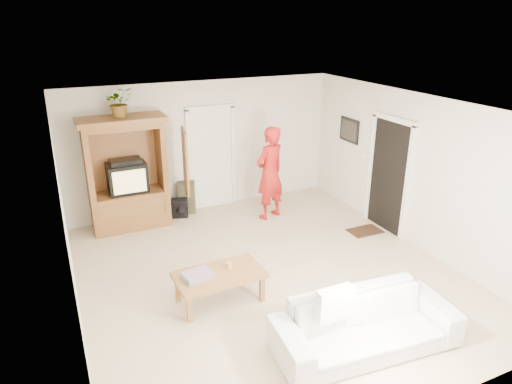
{
  "coord_description": "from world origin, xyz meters",
  "views": [
    {
      "loc": [
        -2.73,
        -5.52,
        3.76
      ],
      "look_at": [
        0.06,
        0.6,
        1.15
      ],
      "focal_mm": 32.0,
      "sensor_mm": 36.0,
      "label": 1
    }
  ],
  "objects_px": {
    "armoire": "(129,181)",
    "coffee_table": "(219,276)",
    "man": "(270,173)",
    "sofa": "(366,324)"
  },
  "relations": [
    {
      "from": "sofa",
      "to": "coffee_table",
      "type": "relative_size",
      "value": 1.79
    },
    {
      "from": "man",
      "to": "coffee_table",
      "type": "relative_size",
      "value": 1.48
    },
    {
      "from": "armoire",
      "to": "coffee_table",
      "type": "xyz_separation_m",
      "value": [
        0.65,
        -3.02,
        -0.51
      ]
    },
    {
      "from": "sofa",
      "to": "coffee_table",
      "type": "bearing_deg",
      "value": 132.56
    },
    {
      "from": "armoire",
      "to": "man",
      "type": "bearing_deg",
      "value": -15.73
    },
    {
      "from": "sofa",
      "to": "coffee_table",
      "type": "distance_m",
      "value": 2.05
    },
    {
      "from": "man",
      "to": "sofa",
      "type": "distance_m",
      "value": 4.02
    },
    {
      "from": "man",
      "to": "sofa",
      "type": "height_order",
      "value": "man"
    },
    {
      "from": "man",
      "to": "armoire",
      "type": "bearing_deg",
      "value": -35.31
    },
    {
      "from": "coffee_table",
      "to": "armoire",
      "type": "bearing_deg",
      "value": 100.1
    }
  ]
}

